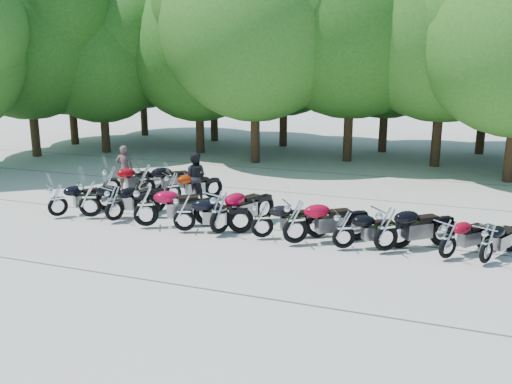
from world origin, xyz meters
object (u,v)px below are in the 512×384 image
(motorcycle_9, at_px, (386,228))
(motorcycle_14, at_px, (173,187))
(motorcycle_0, at_px, (57,199))
(motorcycle_10, at_px, (448,238))
(motorcycle_3, at_px, (146,205))
(rider_0, at_px, (125,168))
(motorcycle_2, at_px, (114,202))
(motorcycle_5, at_px, (220,211))
(motorcycle_11, at_px, (487,243))
(motorcycle_13, at_px, (145,180))
(motorcycle_1, at_px, (90,198))
(motorcycle_6, at_px, (262,218))
(motorcycle_8, at_px, (344,228))
(motorcycle_7, at_px, (296,221))
(motorcycle_12, at_px, (111,180))
(motorcycle_4, at_px, (184,212))
(rider_1, at_px, (195,177))

(motorcycle_9, distance_m, motorcycle_14, 7.89)
(motorcycle_0, xyz_separation_m, motorcycle_10, (11.59, 0.29, -0.03))
(motorcycle_3, relative_size, rider_0, 1.45)
(motorcycle_2, relative_size, motorcycle_5, 0.89)
(motorcycle_9, relative_size, motorcycle_11, 1.21)
(motorcycle_3, bearing_deg, motorcycle_13, 2.54)
(motorcycle_1, height_order, motorcycle_6, motorcycle_1)
(motorcycle_3, bearing_deg, motorcycle_9, -116.70)
(motorcycle_8, relative_size, rider_0, 1.22)
(motorcycle_6, relative_size, motorcycle_9, 0.89)
(motorcycle_9, xyz_separation_m, motorcycle_14, (-7.49, 2.46, -0.07))
(motorcycle_8, distance_m, motorcycle_13, 8.22)
(motorcycle_7, bearing_deg, motorcycle_3, 55.38)
(motorcycle_5, height_order, rider_0, rider_0)
(motorcycle_12, relative_size, motorcycle_14, 1.05)
(motorcycle_2, height_order, motorcycle_4, motorcycle_2)
(motorcycle_10, height_order, motorcycle_14, motorcycle_14)
(motorcycle_12, bearing_deg, motorcycle_2, 164.47)
(motorcycle_5, distance_m, motorcycle_9, 4.59)
(motorcycle_10, bearing_deg, rider_0, 21.84)
(motorcycle_0, relative_size, motorcycle_7, 0.87)
(motorcycle_7, relative_size, motorcycle_9, 1.02)
(motorcycle_6, bearing_deg, motorcycle_14, 31.72)
(motorcycle_1, height_order, motorcycle_14, motorcycle_1)
(motorcycle_7, bearing_deg, motorcycle_4, 55.64)
(motorcycle_11, xyz_separation_m, motorcycle_13, (-11.14, 2.75, 0.13))
(rider_0, bearing_deg, motorcycle_6, 133.42)
(motorcycle_13, bearing_deg, motorcycle_11, -144.40)
(motorcycle_2, xyz_separation_m, motorcycle_5, (3.53, -0.05, 0.08))
(motorcycle_7, xyz_separation_m, motorcycle_14, (-5.15, 2.69, -0.09))
(motorcycle_4, xyz_separation_m, rider_0, (-4.45, 3.80, 0.24))
(motorcycle_5, xyz_separation_m, motorcycle_11, (6.99, 0.13, -0.15))
(motorcycle_8, distance_m, motorcycle_11, 3.46)
(motorcycle_7, distance_m, motorcycle_10, 3.86)
(motorcycle_6, height_order, motorcycle_12, motorcycle_12)
(motorcycle_6, distance_m, motorcycle_8, 2.29)
(motorcycle_8, relative_size, motorcycle_10, 1.03)
(motorcycle_5, relative_size, motorcycle_8, 1.20)
(motorcycle_2, height_order, motorcycle_11, motorcycle_2)
(motorcycle_3, bearing_deg, motorcycle_8, -117.78)
(motorcycle_8, bearing_deg, motorcycle_13, 42.26)
(motorcycle_1, height_order, motorcycle_13, motorcycle_13)
(motorcycle_1, height_order, motorcycle_12, motorcycle_1)
(motorcycle_5, relative_size, motorcycle_7, 1.02)
(motorcycle_5, xyz_separation_m, motorcycle_6, (1.24, 0.08, -0.11))
(motorcycle_8, relative_size, rider_1, 1.24)
(motorcycle_1, xyz_separation_m, motorcycle_13, (0.30, 2.76, 0.01))
(motorcycle_1, xyz_separation_m, rider_0, (-1.05, 3.54, 0.18))
(motorcycle_14, relative_size, rider_1, 1.27)
(motorcycle_0, bearing_deg, motorcycle_11, -144.21)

